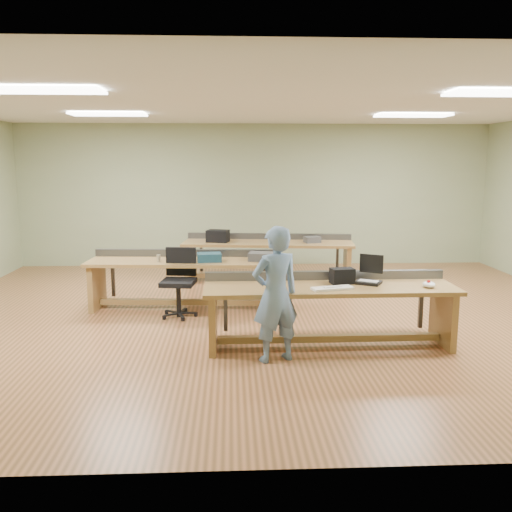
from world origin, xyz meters
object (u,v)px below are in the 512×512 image
(laptop_base, at_px, (368,282))
(workbench_back, at_px, (268,252))
(drinks_can, at_px, (159,258))
(workbench_mid, at_px, (185,272))
(parts_bin_teal, at_px, (209,257))
(mug, at_px, (203,258))
(camera_bag, at_px, (342,276))
(person, at_px, (275,294))
(task_chair, at_px, (179,292))
(workbench_front, at_px, (329,301))
(parts_bin_grey, at_px, (264,257))

(laptop_base, bearing_deg, workbench_back, 134.62)
(drinks_can, bearing_deg, workbench_mid, 23.00)
(parts_bin_teal, bearing_deg, mug, 144.96)
(camera_bag, relative_size, drinks_can, 2.58)
(person, distance_m, task_chair, 2.27)
(laptop_base, height_order, camera_bag, camera_bag)
(workbench_front, relative_size, drinks_can, 27.99)
(parts_bin_grey, relative_size, drinks_can, 4.12)
(laptop_base, relative_size, task_chair, 0.30)
(parts_bin_grey, xyz_separation_m, drinks_can, (-1.57, -0.03, -0.01))
(workbench_back, relative_size, laptop_base, 10.96)
(parts_bin_teal, bearing_deg, parts_bin_grey, 2.12)
(camera_bag, bearing_deg, mug, 127.41)
(camera_bag, bearing_deg, workbench_back, 90.62)
(parts_bin_teal, relative_size, drinks_can, 3.28)
(workbench_front, xyz_separation_m, workbench_back, (-0.49, 3.62, 0.00))
(drinks_can, bearing_deg, laptop_base, -30.05)
(person, bearing_deg, mug, -89.60)
(person, xyz_separation_m, parts_bin_grey, (0.01, 2.17, 0.04))
(task_chair, bearing_deg, workbench_back, 64.83)
(laptop_base, xyz_separation_m, parts_bin_teal, (-1.99, 1.59, 0.05))
(task_chair, distance_m, mug, 0.65)
(parts_bin_grey, bearing_deg, mug, 177.91)
(workbench_back, distance_m, camera_bag, 3.60)
(task_chair, height_order, drinks_can, task_chair)
(workbench_front, relative_size, parts_bin_grey, 6.79)
(workbench_back, relative_size, person, 2.09)
(mug, relative_size, drinks_can, 1.05)
(workbench_back, xyz_separation_m, mug, (-1.10, -1.91, 0.23))
(parts_bin_teal, relative_size, mug, 3.11)
(person, relative_size, drinks_can, 14.24)
(task_chair, bearing_deg, person, -48.74)
(workbench_mid, xyz_separation_m, laptop_base, (2.36, -1.74, 0.21))
(parts_bin_grey, bearing_deg, drinks_can, -178.73)
(person, distance_m, parts_bin_grey, 2.17)
(task_chair, bearing_deg, camera_bag, -23.80)
(workbench_back, bearing_deg, workbench_mid, -120.70)
(person, xyz_separation_m, task_chair, (-1.24, 1.85, -0.41))
(laptop_base, bearing_deg, mug, 170.81)
(workbench_mid, xyz_separation_m, workbench_back, (1.38, 1.81, 0.00))
(workbench_front, height_order, parts_bin_teal, parts_bin_teal)
(workbench_front, height_order, person, person)
(task_chair, bearing_deg, workbench_mid, 90.04)
(laptop_base, height_order, task_chair, task_chair)
(mug, bearing_deg, person, -67.69)
(camera_bag, bearing_deg, workbench_front, -162.58)
(workbench_front, bearing_deg, drinks_can, 143.57)
(workbench_front, bearing_deg, task_chair, 144.46)
(task_chair, height_order, mug, task_chair)
(task_chair, bearing_deg, parts_bin_teal, 40.87)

